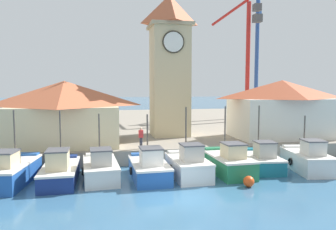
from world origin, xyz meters
The scene contains 17 objects.
ground_plane centered at (0.00, 0.00, 0.00)m, with size 300.00×300.00×0.00m, color #386689.
quay_wharf centered at (0.00, 27.32, 0.56)m, with size 120.00×40.00×1.12m, color gray.
fishing_boat_far_left centered at (-9.31, 4.24, 0.78)m, with size 2.61×5.17×4.37m.
fishing_boat_left_outer centered at (-6.56, 4.13, 0.71)m, with size 2.16×5.05×4.31m.
fishing_boat_left_inner centered at (-4.17, 4.35, 0.71)m, with size 2.38×4.83×4.05m.
fishing_boat_mid_left centered at (-1.16, 3.88, 0.72)m, with size 2.35×4.74×4.01m.
fishing_boat_center centered at (1.34, 3.77, 0.78)m, with size 2.33×4.38×4.45m.
fishing_boat_mid_right centered at (4.16, 4.09, 0.77)m, with size 2.36×4.80×4.45m.
fishing_boat_right_inner centered at (6.74, 4.59, 0.70)m, with size 2.46×4.33×4.44m.
fishing_boat_right_outer centered at (9.76, 3.75, 0.79)m, with size 2.68×4.69×3.75m.
clock_tower centered at (2.16, 14.19, 7.98)m, with size 3.87×3.87×14.63m.
warehouse_left centered at (-6.98, 11.00, 3.73)m, with size 8.71×6.43×5.09m.
warehouse_right centered at (11.99, 11.16, 3.79)m, with size 9.00×5.62×5.20m.
port_crane_near centered at (18.21, 29.24, 8.37)m, with size 5.35×8.56×18.33m.
port_crane_far centered at (14.73, 24.94, 7.08)m, with size 4.64×6.84×16.13m.
mooring_buoy centered at (4.26, 1.13, 0.32)m, with size 0.64×0.64×0.64m, color #E54C19.
dock_worker_near_tower centered at (-1.23, 7.94, 1.97)m, with size 0.34×0.22×1.62m.
Camera 1 is at (-3.78, -16.11, 5.84)m, focal length 35.00 mm.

